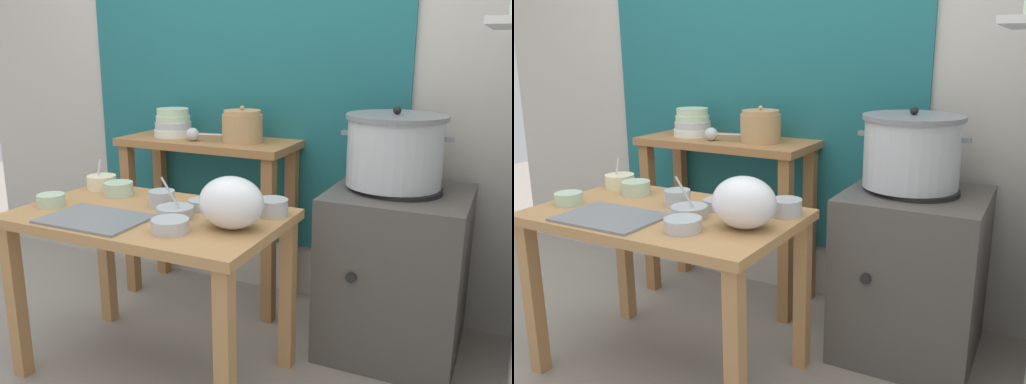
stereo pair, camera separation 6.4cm
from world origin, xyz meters
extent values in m
plane|color=gray|center=(0.00, 0.00, 0.00)|extent=(9.00, 9.00, 0.00)
cube|color=#B2ADA3|center=(0.10, 1.10, 1.30)|extent=(4.40, 0.10, 2.60)
cube|color=#1E6066|center=(-0.15, 1.04, 1.35)|extent=(1.90, 0.02, 2.10)
cube|color=#B27F4C|center=(-0.04, 0.06, 0.70)|extent=(1.10, 0.66, 0.04)
cube|color=#B27F4C|center=(-0.54, -0.22, 0.34)|extent=(0.06, 0.06, 0.68)
cube|color=#B27F4C|center=(0.46, -0.22, 0.34)|extent=(0.06, 0.06, 0.68)
cube|color=#B27F4C|center=(-0.54, 0.34, 0.34)|extent=(0.06, 0.06, 0.68)
cube|color=#B27F4C|center=(0.46, 0.34, 0.34)|extent=(0.06, 0.06, 0.68)
cube|color=#9E6B3D|center=(-0.22, 0.83, 0.88)|extent=(0.96, 0.40, 0.04)
cube|color=#9E6B3D|center=(-0.65, 0.68, 0.43)|extent=(0.06, 0.06, 0.86)
cube|color=#9E6B3D|center=(0.21, 0.68, 0.43)|extent=(0.06, 0.06, 0.86)
cube|color=#9E6B3D|center=(-0.65, 0.98, 0.43)|extent=(0.06, 0.06, 0.86)
cube|color=#9E6B3D|center=(0.21, 0.98, 0.43)|extent=(0.06, 0.06, 0.86)
cube|color=#4C4742|center=(0.84, 0.70, 0.38)|extent=(0.60, 0.60, 0.76)
cylinder|color=black|center=(0.84, 0.70, 0.77)|extent=(0.36, 0.36, 0.02)
cylinder|color=black|center=(0.72, 0.40, 0.45)|extent=(0.04, 0.02, 0.04)
cylinder|color=#B7BABF|center=(0.80, 0.72, 0.93)|extent=(0.41, 0.41, 0.29)
cylinder|color=slate|center=(0.80, 0.72, 1.08)|extent=(0.44, 0.44, 0.02)
sphere|color=black|center=(0.80, 0.72, 1.11)|extent=(0.04, 0.04, 0.04)
cube|color=slate|center=(0.57, 0.72, 1.00)|extent=(0.04, 0.02, 0.02)
cube|color=slate|center=(1.02, 0.72, 1.00)|extent=(0.04, 0.02, 0.02)
cylinder|color=tan|center=(-0.01, 0.83, 0.97)|extent=(0.21, 0.21, 0.14)
cylinder|color=tan|center=(-0.01, 0.83, 1.05)|extent=(0.19, 0.19, 0.02)
sphere|color=tan|center=(-0.01, 0.83, 1.08)|extent=(0.02, 0.02, 0.02)
cylinder|color=silver|center=(-0.44, 0.84, 0.92)|extent=(0.21, 0.21, 0.04)
cylinder|color=#B7BABF|center=(-0.44, 0.84, 0.96)|extent=(0.20, 0.20, 0.04)
cylinder|color=#B7D1AD|center=(-0.44, 0.84, 1.00)|extent=(0.19, 0.19, 0.03)
cylinder|color=#B7D1AD|center=(-0.44, 0.84, 1.03)|extent=(0.17, 0.17, 0.04)
sphere|color=#B7BABF|center=(-0.26, 0.75, 0.94)|extent=(0.07, 0.07, 0.07)
cylinder|color=#B7BABF|center=(-0.13, 0.78, 0.94)|extent=(0.19, 0.07, 0.01)
cube|color=slate|center=(-0.18, -0.11, 0.72)|extent=(0.40, 0.28, 0.01)
ellipsoid|color=white|center=(0.35, 0.04, 0.82)|extent=(0.25, 0.21, 0.20)
cylinder|color=#B7D1AD|center=(-0.34, 0.23, 0.75)|extent=(0.13, 0.13, 0.06)
cylinder|color=brown|center=(-0.34, 0.23, 0.78)|extent=(0.11, 0.11, 0.01)
cylinder|color=#B7BABF|center=(0.12, 0.20, 0.74)|extent=(0.12, 0.12, 0.04)
cylinder|color=#BFB28C|center=(0.12, 0.20, 0.76)|extent=(0.10, 0.10, 0.01)
cylinder|color=#B7BABF|center=(-0.05, 0.16, 0.75)|extent=(0.11, 0.11, 0.07)
cylinder|color=#BFB28C|center=(-0.05, 0.16, 0.78)|extent=(0.09, 0.09, 0.01)
cylinder|color=#B7BABF|center=(0.09, 0.05, 0.74)|extent=(0.15, 0.15, 0.05)
cylinder|color=beige|center=(0.09, 0.05, 0.76)|extent=(0.13, 0.13, 0.01)
cylinder|color=#B7BABF|center=(0.10, 0.04, 0.81)|extent=(0.09, 0.04, 0.17)
cylinder|color=#B7BABF|center=(0.17, -0.10, 0.74)|extent=(0.14, 0.14, 0.05)
cylinder|color=#BFB28C|center=(0.17, -0.10, 0.76)|extent=(0.12, 0.12, 0.01)
cylinder|color=#B7BABF|center=(0.42, 0.25, 0.75)|extent=(0.13, 0.13, 0.07)
cylinder|color=#337238|center=(0.42, 0.25, 0.78)|extent=(0.11, 0.11, 0.01)
cylinder|color=#B7D1AD|center=(-0.48, -0.04, 0.75)|extent=(0.12, 0.12, 0.05)
cylinder|color=maroon|center=(-0.48, -0.04, 0.77)|extent=(0.10, 0.10, 0.01)
cylinder|color=beige|center=(-0.49, 0.29, 0.75)|extent=(0.14, 0.14, 0.07)
cylinder|color=#BFB28C|center=(-0.49, 0.29, 0.78)|extent=(0.12, 0.12, 0.01)
cylinder|color=#B7BABF|center=(-0.50, 0.28, 0.79)|extent=(0.01, 0.06, 0.14)
camera|label=1|loc=(1.27, -1.66, 1.37)|focal=38.13mm
camera|label=2|loc=(1.33, -1.63, 1.37)|focal=38.13mm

